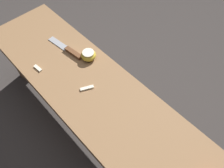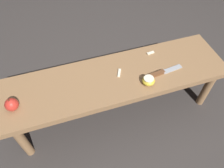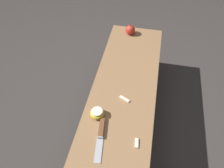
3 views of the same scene
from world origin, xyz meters
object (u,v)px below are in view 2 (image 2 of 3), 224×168
object	(u,v)px
wooden_bench	(117,81)
apple_cut	(148,81)
apple_whole	(12,105)
knife	(161,73)

from	to	relation	value
wooden_bench	apple_cut	world-z (taller)	apple_cut
wooden_bench	apple_whole	world-z (taller)	apple_whole
apple_cut	knife	bearing A→B (deg)	-156.89
knife	apple_whole	world-z (taller)	apple_whole
knife	apple_whole	xyz separation A→B (m)	(0.86, -0.02, 0.03)
knife	apple_cut	distance (m)	0.11
knife	apple_whole	distance (m)	0.86
wooden_bench	knife	distance (m)	0.28
knife	wooden_bench	bearing A→B (deg)	159.22
knife	apple_cut	size ratio (longest dim) A/B	3.09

